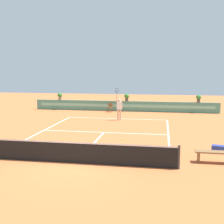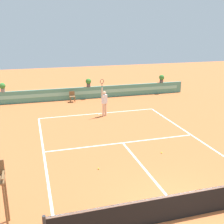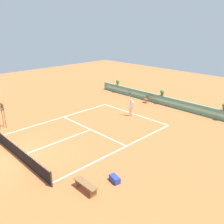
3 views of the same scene
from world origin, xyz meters
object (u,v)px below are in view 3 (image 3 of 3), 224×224
potted_plant_centre (162,92)px  tennis_ball_near_baseline (53,131)px  tennis_ball_mid_court (85,141)px  gear_bag (115,179)px  potted_plant_far_left (118,82)px  bench_courtside (86,185)px  umpire_chair (1,113)px  tennis_player (131,106)px  ball_kid_chair (147,99)px

potted_plant_centre → tennis_ball_near_baseline: bearing=-99.9°
tennis_ball_mid_court → potted_plant_centre: size_ratio=0.09×
tennis_ball_near_baseline → gear_bag: bearing=-7.8°
tennis_ball_near_baseline → potted_plant_far_left: 13.36m
bench_courtside → umpire_chair: bearing=179.3°
bench_courtside → tennis_player: size_ratio=0.62×
umpire_chair → bench_courtside: (11.68, -0.15, -0.97)m
gear_bag → tennis_ball_near_baseline: 8.50m
tennis_ball_near_baseline → umpire_chair: bearing=-144.9°
tennis_player → tennis_ball_mid_court: 6.76m
gear_bag → tennis_player: bearing=126.3°
tennis_ball_near_baseline → tennis_player: bearing=73.2°
ball_kid_chair → tennis_player: size_ratio=0.33×
tennis_ball_mid_court → bench_courtside: bearing=-37.7°
potted_plant_far_left → potted_plant_centre: 6.82m
umpire_chair → tennis_ball_near_baseline: (3.80, 2.67, -1.31)m
ball_kid_chair → bench_courtside: bearing=-63.6°
potted_plant_far_left → ball_kid_chair: bearing=-7.9°
tennis_ball_mid_court → umpire_chair: bearing=-154.6°
bench_courtside → potted_plant_centre: size_ratio=2.21×
tennis_ball_mid_court → potted_plant_centre: bearing=95.6°
ball_kid_chair → tennis_ball_mid_court: (2.67, -11.01, -0.44)m
tennis_ball_near_baseline → potted_plant_far_left: (-4.63, 12.45, 1.38)m
ball_kid_chair → bench_courtside: ball_kid_chair is taller
tennis_player → potted_plant_centre: tennis_player is taller
ball_kid_chair → bench_courtside: (7.23, -14.54, -0.10)m
bench_courtside → gear_bag: size_ratio=2.29×
umpire_chair → tennis_ball_mid_court: umpire_chair is taller
gear_bag → potted_plant_centre: 15.01m
bench_courtside → tennis_player: tennis_player is taller
gear_bag → potted_plant_centre: potted_plant_centre is taller
ball_kid_chair → tennis_ball_mid_court: 11.34m
tennis_ball_near_baseline → potted_plant_far_left: size_ratio=0.09×
tennis_ball_mid_court → potted_plant_centre: potted_plant_centre is taller
tennis_player → umpire_chair: bearing=-121.0°
bench_courtside → potted_plant_centre: bearing=110.5°
tennis_ball_mid_court → potted_plant_centre: (-1.15, 11.75, 1.38)m
umpire_chair → bench_courtside: bearing=-0.7°
tennis_player → potted_plant_far_left: size_ratio=3.57×
tennis_player → tennis_ball_near_baseline: 7.69m
tennis_player → bench_courtside: bearing=-60.7°
tennis_player → potted_plant_far_left: 8.57m
umpire_chair → tennis_player: (6.00, 9.97, -0.29)m
tennis_ball_near_baseline → tennis_ball_mid_court: 3.41m
bench_courtside → potted_plant_centre: (-5.71, 15.27, 1.04)m
umpire_chair → tennis_player: size_ratio=0.83×
umpire_chair → ball_kid_chair: size_ratio=2.52×
ball_kid_chair → potted_plant_far_left: potted_plant_far_left is taller
gear_bag → potted_plant_far_left: 18.89m
ball_kid_chair → potted_plant_far_left: 5.43m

